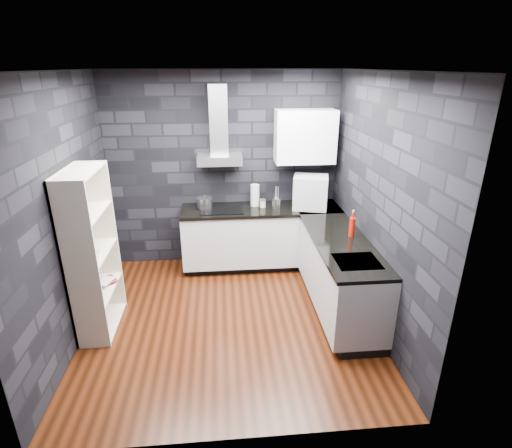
{
  "coord_description": "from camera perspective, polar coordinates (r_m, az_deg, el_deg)",
  "views": [
    {
      "loc": [
        -0.05,
        -3.9,
        2.75
      ],
      "look_at": [
        0.35,
        0.45,
        1.0
      ],
      "focal_mm": 28.0,
      "sensor_mm": 36.0,
      "label": 1
    }
  ],
  "objects": [
    {
      "name": "fruit_bowl",
      "position": [
        4.43,
        -22.79,
        -4.1
      ],
      "size": [
        0.27,
        0.27,
        0.06
      ],
      "primitive_type": "imported",
      "rotation": [
        0.0,
        0.0,
        0.15
      ],
      "color": "white",
      "rests_on": "bookshelf"
    },
    {
      "name": "utensil_crock",
      "position": [
        5.49,
        2.93,
        2.9
      ],
      "size": [
        0.12,
        0.12,
        0.14
      ],
      "primitive_type": "cylinder",
      "rotation": [
        0.0,
        0.0,
        -0.14
      ],
      "color": "silver",
      "rests_on": "counter_back_top"
    },
    {
      "name": "counter_corner_top",
      "position": [
        5.68,
        8.8,
        2.37
      ],
      "size": [
        0.62,
        0.62,
        0.04
      ],
      "primitive_type": "cube",
      "color": "black",
      "rests_on": "counter_right_cab"
    },
    {
      "name": "book_second",
      "position": [
        4.8,
        -21.68,
        -6.55
      ],
      "size": [
        0.15,
        0.06,
        0.2
      ],
      "primitive_type": "imported",
      "rotation": [
        0.0,
        0.0,
        -0.3
      ],
      "color": "#B2B2B2",
      "rests_on": "bookshelf"
    },
    {
      "name": "toekick_right",
      "position": [
        5.02,
        11.94,
        -11.24
      ],
      "size": [
        0.5,
        1.78,
        0.1
      ],
      "primitive_type": "cube",
      "color": "black",
      "rests_on": "ground"
    },
    {
      "name": "appliance_garage",
      "position": [
        5.52,
        7.76,
        4.52
      ],
      "size": [
        0.53,
        0.45,
        0.45
      ],
      "primitive_type": "cube",
      "rotation": [
        0.0,
        0.0,
        -0.25
      ],
      "color": "#A9ABB1",
      "rests_on": "counter_back_top"
    },
    {
      "name": "counter_back_cab",
      "position": [
        5.7,
        0.73,
        -1.64
      ],
      "size": [
        2.2,
        0.6,
        0.76
      ],
      "primitive_type": "cube",
      "color": "silver",
      "rests_on": "ground"
    },
    {
      "name": "counter_back_top",
      "position": [
        5.54,
        0.76,
        2.11
      ],
      "size": [
        2.2,
        0.62,
        0.04
      ],
      "primitive_type": "cube",
      "color": "black",
      "rests_on": "counter_back_cab"
    },
    {
      "name": "counter_right_cab",
      "position": [
        4.79,
        11.87,
        -6.96
      ],
      "size": [
        0.6,
        1.8,
        0.76
      ],
      "primitive_type": "cube",
      "color": "silver",
      "rests_on": "ground"
    },
    {
      "name": "book_red",
      "position": [
        4.79,
        -21.28,
        -6.8
      ],
      "size": [
        0.13,
        0.1,
        0.2
      ],
      "primitive_type": "imported",
      "rotation": [
        0.0,
        0.0,
        0.62
      ],
      "color": "maroon",
      "rests_on": "bookshelf"
    },
    {
      "name": "wall_front",
      "position": [
        2.67,
        -3.49,
        -9.81
      ],
      "size": [
        3.2,
        0.05,
        2.7
      ],
      "primitive_type": "cube",
      "color": "black",
      "rests_on": "ground"
    },
    {
      "name": "upper_cabinet",
      "position": [
        5.52,
        7.01,
        12.3
      ],
      "size": [
        0.8,
        0.35,
        0.7
      ],
      "primitive_type": "cube",
      "color": "white",
      "rests_on": "wall_back"
    },
    {
      "name": "counter_right_top",
      "position": [
        4.61,
        12.14,
        -2.6
      ],
      "size": [
        0.62,
        1.8,
        0.04
      ],
      "primitive_type": "cube",
      "color": "black",
      "rests_on": "counter_right_cab"
    },
    {
      "name": "wall_right",
      "position": [
        4.46,
        17.09,
        2.59
      ],
      "size": [
        0.05,
        3.2,
        2.7
      ],
      "primitive_type": "cube",
      "color": "black",
      "rests_on": "ground"
    },
    {
      "name": "sink_rim",
      "position": [
        4.18,
        14.23,
        -5.23
      ],
      "size": [
        0.44,
        0.4,
        0.01
      ],
      "primitive_type": "cube",
      "color": "silver",
      "rests_on": "counter_right_top"
    },
    {
      "name": "hood_body",
      "position": [
        5.46,
        -5.19,
        9.16
      ],
      "size": [
        0.6,
        0.34,
        0.12
      ],
      "primitive_type": "cube",
      "color": "silver",
      "rests_on": "wall_back"
    },
    {
      "name": "cooktop",
      "position": [
        5.51,
        -4.95,
        2.22
      ],
      "size": [
        0.58,
        0.5,
        0.01
      ],
      "primitive_type": "cube",
      "color": "black",
      "rests_on": "counter_back_top"
    },
    {
      "name": "glass_vase",
      "position": [
        5.58,
        -0.15,
        4.13
      ],
      "size": [
        0.13,
        0.13,
        0.3
      ],
      "primitive_type": "cylinder",
      "rotation": [
        0.0,
        0.0,
        -0.03
      ],
      "color": "silver",
      "rests_on": "counter_back_top"
    },
    {
      "name": "wall_left",
      "position": [
        4.43,
        -25.78,
        1.19
      ],
      "size": [
        0.05,
        3.2,
        2.7
      ],
      "primitive_type": "cube",
      "color": "black",
      "rests_on": "ground"
    },
    {
      "name": "red_bottle",
      "position": [
        4.71,
        13.54,
        -0.44
      ],
      "size": [
        0.09,
        0.09,
        0.23
      ],
      "primitive_type": "cylinder",
      "rotation": [
        0.0,
        0.0,
        0.42
      ],
      "color": "#961205",
      "rests_on": "counter_right_top"
    },
    {
      "name": "ceiling",
      "position": [
        3.9,
        -4.85,
        21.06
      ],
      "size": [
        3.2,
        3.2,
        0.0
      ],
      "primitive_type": "plane",
      "rotation": [
        3.14,
        0.0,
        0.0
      ],
      "color": "silver"
    },
    {
      "name": "bookshelf",
      "position": [
        4.55,
        -22.34,
        -3.91
      ],
      "size": [
        0.55,
        0.86,
        1.8
      ],
      "primitive_type": "cube",
      "rotation": [
        0.0,
        0.0,
        -0.28
      ],
      "color": "beige",
      "rests_on": "ground"
    },
    {
      "name": "storage_jar",
      "position": [
        5.56,
        0.96,
        2.92
      ],
      "size": [
        0.1,
        0.1,
        0.1
      ],
      "primitive_type": "cylinder",
      "rotation": [
        0.0,
        0.0,
        0.31
      ],
      "color": "#CDB78A",
      "rests_on": "counter_back_top"
    },
    {
      "name": "pot",
      "position": [
        5.55,
        -7.37,
        3.0
      ],
      "size": [
        0.23,
        0.23,
        0.13
      ],
      "primitive_type": "cylinder",
      "rotation": [
        0.0,
        0.0,
        0.07
      ],
      "color": "silver",
      "rests_on": "cooktop"
    },
    {
      "name": "ground",
      "position": [
        4.77,
        -3.8,
        -13.42
      ],
      "size": [
        3.2,
        3.2,
        0.0
      ],
      "primitive_type": "plane",
      "color": "#3D1709"
    },
    {
      "name": "hood_chimney",
      "position": [
        5.44,
        -5.38,
        14.57
      ],
      "size": [
        0.24,
        0.2,
        0.9
      ],
      "primitive_type": "cube",
      "color": "silver",
      "rests_on": "hood_body"
    },
    {
      "name": "wall_back",
      "position": [
        5.7,
        -4.63,
        7.54
      ],
      "size": [
        3.2,
        0.05,
        2.7
      ],
      "primitive_type": "cube",
      "color": "black",
      "rests_on": "ground"
    },
    {
      "name": "toekick_back",
      "position": [
        5.92,
        0.67,
        -5.31
      ],
      "size": [
        2.18,
        0.5,
        0.1
      ],
      "primitive_type": "cube",
      "color": "black",
      "rests_on": "ground"
    }
  ]
}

